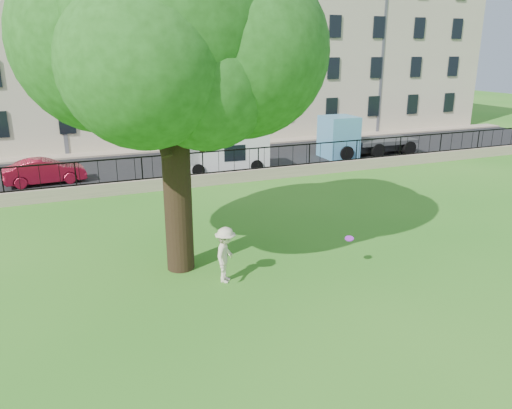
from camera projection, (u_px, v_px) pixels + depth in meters
name	position (u px, v px, depth m)	size (l,w,h in m)	color
ground	(321.00, 285.00, 14.55)	(120.00, 120.00, 0.00)	#28771C
retaining_wall	(203.00, 180.00, 25.05)	(50.00, 0.40, 0.60)	gray
iron_railing	(203.00, 163.00, 24.80)	(50.00, 0.05, 1.13)	black
street	(181.00, 166.00, 29.29)	(60.00, 9.00, 0.01)	black
sidewalk	(162.00, 150.00, 33.87)	(60.00, 1.40, 0.12)	gray
building_row	(140.00, 44.00, 36.83)	(56.40, 10.40, 13.80)	beige
tree	(164.00, 28.00, 13.56)	(8.40, 6.61, 10.60)	black
man	(226.00, 255.00, 14.51)	(1.09, 0.62, 1.68)	beige
frisbee	(349.00, 238.00, 15.29)	(0.27, 0.27, 0.03)	#A626D8
red_sedan	(45.00, 171.00, 25.29)	(1.36, 3.91, 1.29)	#AE1530
white_van	(223.00, 153.00, 27.94)	(4.86, 1.90, 2.04)	silver
blue_truck	(367.00, 135.00, 32.12)	(6.17, 2.19, 2.59)	#579DCC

